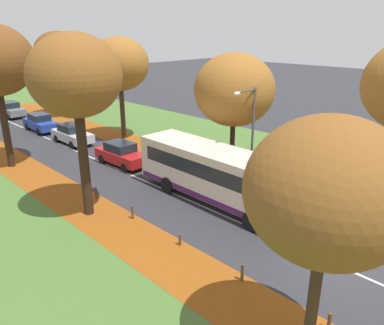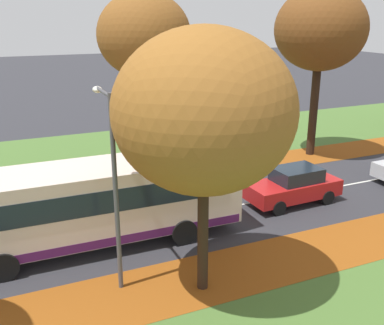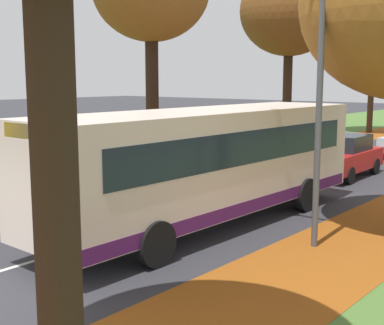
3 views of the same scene
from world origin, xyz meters
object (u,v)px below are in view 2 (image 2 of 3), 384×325
bollard_third (36,200)px  car_red_lead (294,186)px  tree_left_mid (321,30)px  bus (95,201)px  streetlamp_right (112,169)px  tree_left_near (144,37)px  tree_right_near (204,112)px  bollard_fourth (114,186)px  bollard_fifth (183,177)px

bollard_third → car_red_lead: bearing=68.0°
tree_left_mid → bus: size_ratio=0.91×
tree_left_mid → streetlamp_right: (8.56, -13.97, -3.40)m
tree_left_near → tree_left_mid: (-0.12, 10.17, 0.16)m
tree_left_mid → tree_left_near: bearing=-89.3°
tree_left_near → bollard_third: 8.81m
tree_left_near → streetlamp_right: (8.45, -3.80, -3.24)m
tree_right_near → car_red_lead: tree_right_near is taller
bollard_fourth → bollard_fifth: bollard_fourth is taller
tree_left_near → bollard_fifth: (1.27, 1.38, -6.66)m
car_red_lead → bollard_fifth: bearing=-140.3°
tree_left_mid → bus: (5.90, -14.01, -5.44)m
bollard_fourth → streetlamp_right: streetlamp_right is taller
tree_left_mid → bollard_fifth: tree_left_mid is taller
bollard_third → bollard_fifth: (0.01, 6.96, 0.04)m
tree_left_near → bus: tree_left_near is taller
tree_left_mid → streetlamp_right: size_ratio=1.58×
tree_left_near → bus: bearing=-33.6°
tree_right_near → tree_left_near: bearing=171.2°
bollard_third → tree_left_near: bearing=102.7°
bollard_fourth → bollard_fifth: (0.03, 3.48, -0.04)m
bollard_fifth → car_red_lead: 5.52m
bollard_fifth → bus: bus is taller
bollard_third → car_red_lead: (4.24, 10.47, 0.53)m
tree_left_mid → bollard_fifth: size_ratio=14.77×
bollard_fifth → bus: size_ratio=0.06×
bollard_fourth → bus: bearing=-21.0°
tree_left_mid → bus: 16.15m
bollard_third → bus: (4.53, 1.74, 1.42)m
bollard_third → streetlamp_right: bearing=13.9°
bollard_fourth → streetlamp_right: size_ratio=0.12×
bollard_fifth → bus: (4.51, -5.23, 1.38)m
tree_right_near → tree_left_mid: bearing=130.3°
tree_left_near → tree_right_near: (9.78, -1.51, -1.49)m
bollard_fourth → bollard_fifth: size_ratio=1.12×
tree_left_near → tree_left_mid: tree_left_mid is taller
car_red_lead → bollard_fourth: bearing=-121.3°
tree_right_near → bollard_third: 10.78m
bollard_fourth → streetlamp_right: bearing=-13.3°
bus → streetlamp_right: bearing=0.9°
tree_left_mid → bollard_fifth: bearing=-81.0°
tree_left_near → bollard_fourth: bearing=-59.3°
tree_left_mid → bollard_fourth: 14.08m
bus → car_red_lead: bus is taller
bollard_fourth → tree_left_mid: bearing=96.3°
bollard_fifth → car_red_lead: size_ratio=0.15×
streetlamp_right → tree_left_mid: bearing=121.5°
bollard_third → bollard_fourth: (-0.01, 3.48, 0.08)m
tree_left_mid → streetlamp_right: bearing=-58.5°
bollard_third → bollard_fifth: bearing=89.9°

